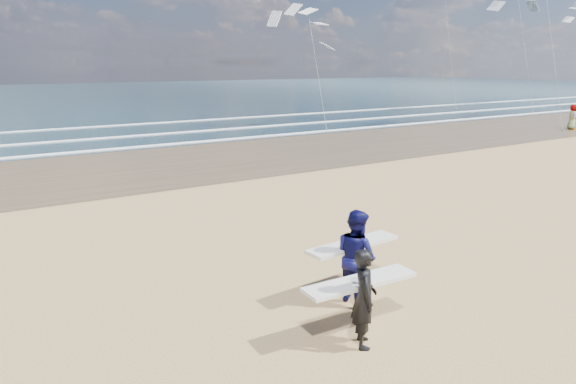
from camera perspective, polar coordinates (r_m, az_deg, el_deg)
wet_sand_strip at (r=36.12m, az=14.71°, el=6.17°), size 220.00×12.00×0.01m
ocean at (r=82.92m, az=-13.76°, el=10.53°), size 220.00×100.00×0.02m
foam_breakers at (r=43.62m, az=5.03°, el=7.95°), size 220.00×11.70×0.05m
surfer_near at (r=9.06m, az=8.40°, el=-11.32°), size 2.22×1.03×1.77m
surfer_far at (r=10.55m, az=7.56°, el=-7.01°), size 2.23×1.17×1.95m
beachgoer_0 at (r=43.06m, az=29.04°, el=7.30°), size 1.00×1.06×1.82m
kite_0 at (r=43.32m, az=26.99°, el=16.93°), size 6.46×4.81×13.98m
kite_1 at (r=38.09m, az=3.00°, el=14.98°), size 5.79×4.74×9.53m
kite_2 at (r=57.18m, az=24.59°, el=16.06°), size 6.88×4.86×13.45m
kite_5 at (r=58.89m, az=17.43°, el=16.21°), size 4.67×4.61×14.44m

